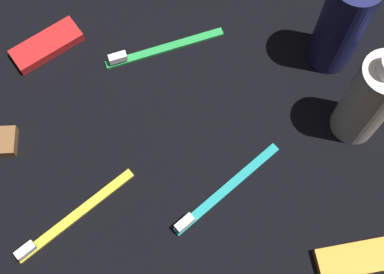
% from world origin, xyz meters
% --- Properties ---
extents(ground_plane, '(0.84, 0.64, 0.01)m').
position_xyz_m(ground_plane, '(0.00, 0.00, -0.01)').
color(ground_plane, black).
extents(lotion_bottle, '(0.06, 0.06, 0.19)m').
position_xyz_m(lotion_bottle, '(-0.23, -0.09, 0.08)').
color(lotion_bottle, '#1D1E4E').
rests_on(lotion_bottle, ground_plane).
extents(bodywash_bottle, '(0.06, 0.06, 0.17)m').
position_xyz_m(bodywash_bottle, '(-0.22, 0.03, 0.08)').
color(bodywash_bottle, silver).
rests_on(bodywash_bottle, ground_plane).
extents(toothbrush_green, '(0.18, 0.03, 0.02)m').
position_xyz_m(toothbrush_green, '(0.01, -0.16, 0.01)').
color(toothbrush_green, green).
rests_on(toothbrush_green, ground_plane).
extents(toothbrush_yellow, '(0.17, 0.09, 0.02)m').
position_xyz_m(toothbrush_yellow, '(0.18, 0.06, 0.01)').
color(toothbrush_yellow, yellow).
rests_on(toothbrush_yellow, ground_plane).
extents(toothbrush_teal, '(0.17, 0.09, 0.02)m').
position_xyz_m(toothbrush_teal, '(-0.02, 0.08, 0.01)').
color(toothbrush_teal, teal).
rests_on(toothbrush_teal, ground_plane).
extents(snack_bar_red, '(0.11, 0.07, 0.01)m').
position_xyz_m(snack_bar_red, '(0.17, -0.20, 0.01)').
color(snack_bar_red, red).
rests_on(snack_bar_red, ground_plane).
extents(snack_bar_orange, '(0.11, 0.05, 0.01)m').
position_xyz_m(snack_bar_orange, '(-0.16, 0.20, 0.01)').
color(snack_bar_orange, orange).
rests_on(snack_bar_orange, ground_plane).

